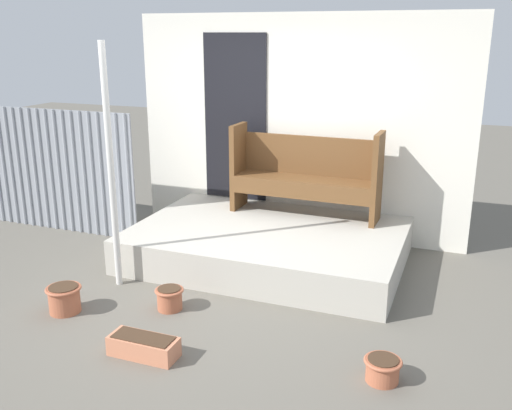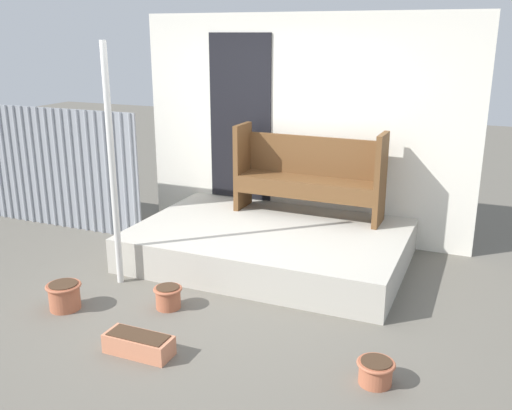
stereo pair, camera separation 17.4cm
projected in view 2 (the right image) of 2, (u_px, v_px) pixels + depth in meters
The scene contains 10 objects.
ground_plane at pixel (214, 293), 5.42m from camera, with size 24.00×24.00×0.00m, color #666056.
porch_slab at pixel (270, 245), 6.14m from camera, with size 2.83×1.92×0.37m.
house_wall at pixel (299, 128), 6.70m from camera, with size 4.03×0.08×2.60m.
fence_corrugated at pixel (47, 167), 7.15m from camera, with size 2.72×0.05×1.51m.
support_post at pixel (112, 168), 5.34m from camera, with size 0.06×0.06×2.31m.
bench at pixel (309, 171), 6.43m from camera, with size 1.69×0.42×1.00m.
flower_pot_left at pixel (64, 295), 5.08m from camera, with size 0.31×0.31×0.24m.
flower_pot_middle at pixel (168, 296), 5.11m from camera, with size 0.26×0.26×0.20m.
flower_pot_right at pixel (376, 371), 4.00m from camera, with size 0.27×0.27×0.18m.
planter_box_rect at pixel (139, 344), 4.38m from camera, with size 0.54×0.21×0.16m.
Camera 2 is at (2.29, -4.40, 2.38)m, focal length 40.00 mm.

